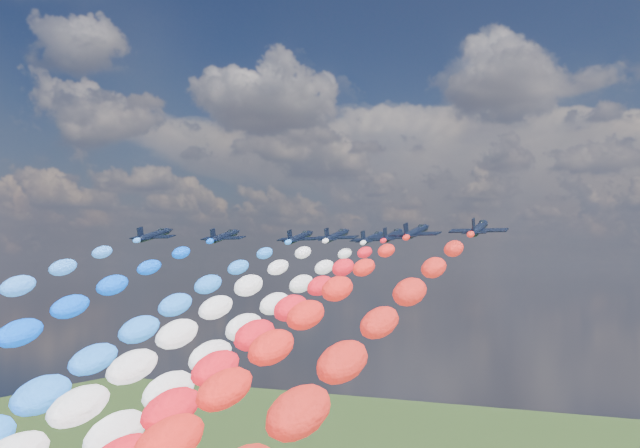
% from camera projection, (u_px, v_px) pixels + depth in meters
% --- Properties ---
extents(jet_0, '(9.79, 13.19, 5.53)m').
position_uv_depth(jet_0, '(154.00, 235.00, 153.55)').
color(jet_0, black).
extents(jet_1, '(9.82, 13.22, 5.53)m').
position_uv_depth(jet_1, '(224.00, 236.00, 159.52)').
color(jet_1, black).
extents(jet_2, '(9.54, 13.02, 5.53)m').
position_uv_depth(jet_2, '(300.00, 237.00, 165.04)').
color(jet_2, black).
extents(trail_2, '(6.63, 131.90, 52.42)m').
position_uv_depth(trail_2, '(65.00, 398.00, 102.99)').
color(trail_2, '#2478FA').
extents(jet_3, '(9.57, 13.04, 5.53)m').
position_uv_depth(jet_3, '(336.00, 236.00, 157.02)').
color(jet_3, black).
extents(trail_3, '(6.63, 131.90, 52.42)m').
position_uv_depth(trail_3, '(106.00, 409.00, 94.97)').
color(trail_3, white).
extents(jet_4, '(10.24, 13.51, 5.53)m').
position_uv_depth(jet_4, '(372.00, 238.00, 168.92)').
color(jet_4, black).
extents(trail_4, '(6.63, 131.90, 52.42)m').
position_uv_depth(trail_4, '(188.00, 393.00, 106.87)').
color(trail_4, silver).
extents(jet_5, '(9.69, 13.13, 5.53)m').
position_uv_depth(jet_5, '(393.00, 235.00, 155.73)').
color(jet_5, black).
extents(trail_5, '(6.63, 131.90, 52.42)m').
position_uv_depth(trail_5, '(196.00, 411.00, 93.68)').
color(trail_5, red).
extents(jet_6, '(10.25, 13.52, 5.53)m').
position_uv_depth(jet_6, '(416.00, 232.00, 139.33)').
color(jet_6, black).
extents(trail_6, '(6.63, 131.90, 52.42)m').
position_uv_depth(trail_6, '(197.00, 442.00, 77.28)').
color(trail_6, red).
extents(jet_7, '(10.16, 13.46, 5.53)m').
position_uv_depth(jet_7, '(479.00, 228.00, 125.84)').
color(jet_7, black).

